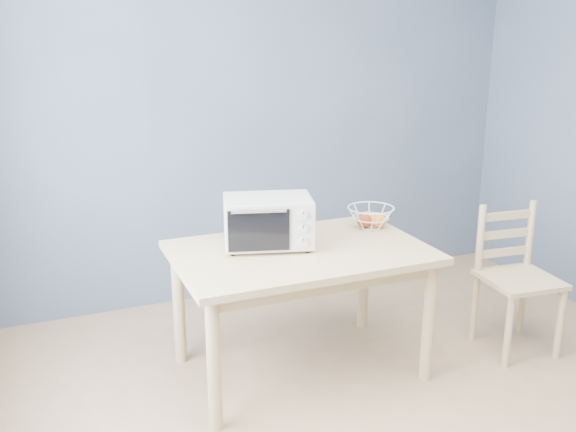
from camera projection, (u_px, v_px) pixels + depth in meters
name	position (u px, v px, depth m)	size (l,w,h in m)	color
room	(454.00, 190.00, 2.61)	(4.01, 4.51, 2.61)	tan
dining_table	(301.00, 266.00, 3.59)	(1.40, 0.90, 0.75)	#D9C282
toaster_oven	(265.00, 221.00, 3.56)	(0.55, 0.45, 0.29)	silver
fruit_basket	(370.00, 217.00, 3.92)	(0.38, 0.38, 0.13)	white
dining_chair	(515.00, 280.00, 3.93)	(0.46, 0.46, 0.90)	#D9C282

